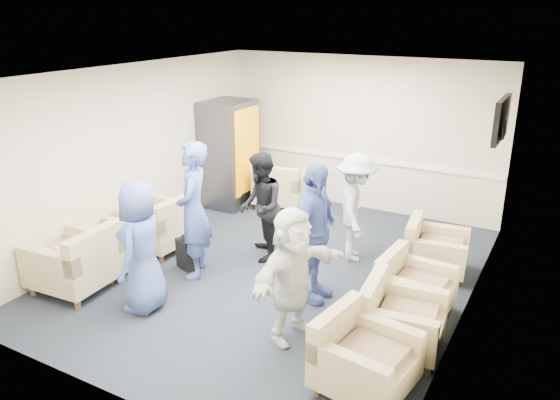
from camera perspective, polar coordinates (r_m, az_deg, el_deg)
The scene contains 25 objects.
floor at distance 7.66m, azimuth -0.33°, elevation -7.36°, with size 6.00×6.00×0.00m, color black.
ceiling at distance 6.88m, azimuth -0.37°, elevation 13.14°, with size 6.00×6.00×0.00m, color silver.
back_wall at distance 9.79m, azimuth 8.37°, elevation 6.83°, with size 5.00×0.02×2.70m, color beige.
front_wall at distance 4.95m, azimuth -17.81°, elevation -6.77°, with size 5.00×0.02×2.70m, color beige.
left_wall at distance 8.62m, azimuth -15.04°, elevation 4.64°, with size 0.02×6.00×2.70m, color beige.
right_wall at distance 6.37m, azimuth 19.63°, elevation -1.02°, with size 0.02×6.00×2.70m, color beige.
chair_rail at distance 9.88m, azimuth 8.20°, elevation 4.27°, with size 4.98×0.04×0.06m, color white.
tv at distance 7.93m, azimuth 22.13°, elevation 7.81°, with size 0.10×1.00×0.58m.
armchair_left_near at distance 7.48m, azimuth -20.32°, elevation -6.20°, with size 0.99×0.99×0.75m.
armchair_left_mid at distance 7.91m, azimuth -17.08°, elevation -4.80°, with size 0.82×0.82×0.64m.
armchair_left_far at distance 8.38m, azimuth -12.23°, elevation -2.69°, with size 0.94×0.94×0.72m.
armchair_right_near at distance 5.41m, azimuth 8.41°, elevation -16.15°, with size 0.93×0.93×0.66m.
armchair_right_midnear at distance 6.05m, azimuth 12.18°, elevation -12.25°, with size 0.89×0.89×0.65m.
armchair_right_midfar at distance 6.72m, azimuth 13.56°, elevation -9.03°, with size 0.83×0.83×0.62m.
armchair_right_far at distance 7.78m, azimuth 15.66°, elevation -5.12°, with size 0.88×0.88×0.63m.
armchair_corner at distance 9.92m, azimuth 0.11°, elevation 1.23°, with size 1.03×1.03×0.70m.
vending_machine at distance 9.94m, azimuth -5.29°, elevation 4.84°, with size 0.78×0.91×1.92m.
backpack at distance 7.74m, azimuth -9.64°, elevation -5.20°, with size 0.36×0.31×0.51m.
pillow at distance 7.41m, azimuth -20.58°, elevation -4.92°, with size 0.41×0.31×0.12m, color #F0E1D1.
person_front_left at distance 6.64m, azimuth -14.28°, elevation -4.76°, with size 0.79×0.51×1.61m, color #41579D.
person_mid_left at distance 7.29m, azimuth -9.04°, elevation -1.10°, with size 0.68×0.44×1.85m, color #41579D.
person_back_left at distance 7.75m, azimuth -2.04°, elevation -0.73°, with size 0.76×0.59×1.57m, color black.
person_back_right at distance 7.79m, azimuth 7.93°, elevation -0.80°, with size 1.01×0.58×1.57m, color silver.
person_mid_right at distance 6.61m, azimuth 3.54°, elevation -3.51°, with size 1.03×0.43×1.76m, color #41579D.
person_front_right at distance 5.90m, azimuth 1.35°, elevation -7.80°, with size 1.40×0.45×1.51m, color silver.
Camera 1 is at (3.36, -5.95, 3.46)m, focal length 35.00 mm.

